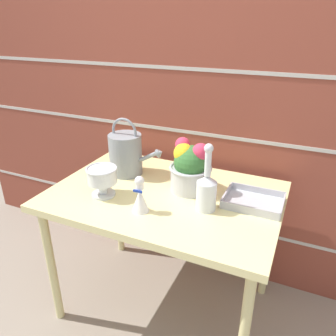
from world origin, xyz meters
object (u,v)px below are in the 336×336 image
Objects in this scene: figurine_vase at (140,197)px; glass_decanter at (207,189)px; crystal_pedestal_bowl at (102,178)px; watering_can at (126,153)px; wire_tray at (253,202)px; flower_planter at (190,167)px.

glass_decanter is at bearing 27.38° from figurine_vase.
crystal_pedestal_bowl is at bearing -170.48° from glass_decanter.
watering_can is at bearing 129.24° from figurine_vase.
figurine_vase is (0.26, -0.32, -0.05)m from watering_can.
watering_can is 2.16× the size of crystal_pedestal_bowl.
glass_decanter is at bearing 9.52° from crystal_pedestal_bowl.
figurine_vase is at bearing -152.62° from glass_decanter.
watering_can is at bearing 160.66° from glass_decanter.
watering_can reaches higher than crystal_pedestal_bowl.
figurine_vase is 0.64× the size of wire_tray.
glass_decanter is 1.18× the size of wire_tray.
flower_planter is at bearing 132.33° from glass_decanter.
flower_planter reaches higher than wire_tray.
figurine_vase is at bearing -50.76° from watering_can.
watering_can is 1.03× the size of glass_decanter.
wire_tray is (0.45, 0.27, -0.06)m from figurine_vase.
watering_can reaches higher than wire_tray.
glass_decanter reaches higher than crystal_pedestal_bowl.
flower_planter reaches higher than figurine_vase.
flower_planter reaches higher than crystal_pedestal_bowl.
flower_planter is 0.34m from wire_tray.
flower_planter is 1.53× the size of figurine_vase.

